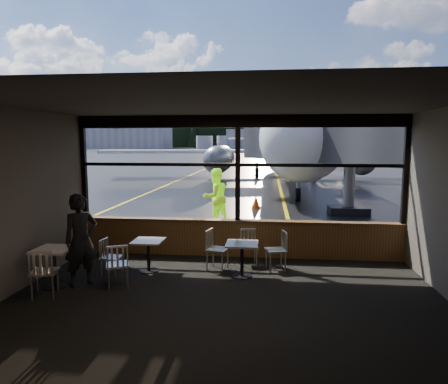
% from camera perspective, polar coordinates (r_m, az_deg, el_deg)
% --- Properties ---
extents(ground_plane, '(520.00, 520.00, 0.00)m').
position_cam_1_polar(ground_plane, '(129.77, 6.04, 5.81)').
color(ground_plane, black).
rests_on(ground_plane, ground).
extents(carpet_floor, '(8.00, 6.00, 0.01)m').
position_cam_1_polar(carpet_floor, '(7.35, 0.06, -15.60)').
color(carpet_floor, black).
rests_on(carpet_floor, ground).
extents(ceiling, '(8.00, 6.00, 0.04)m').
position_cam_1_polar(ceiling, '(6.81, 0.06, 12.61)').
color(ceiling, '#38332D').
rests_on(ceiling, ground).
extents(wall_left, '(0.04, 6.00, 3.50)m').
position_cam_1_polar(wall_left, '(8.31, -28.52, -1.35)').
color(wall_left, '#524A41').
rests_on(wall_left, ground).
extents(wall_back, '(8.00, 0.04, 3.50)m').
position_cam_1_polar(wall_back, '(3.97, -4.74, -8.97)').
color(wall_back, '#524A41').
rests_on(wall_back, ground).
extents(window_sill, '(8.00, 0.28, 0.90)m').
position_cam_1_polar(window_sill, '(10.06, 1.94, -6.69)').
color(window_sill, '#57381A').
rests_on(window_sill, ground).
extents(window_header, '(8.00, 0.18, 0.30)m').
position_cam_1_polar(window_header, '(9.78, 2.01, 10.05)').
color(window_header, black).
rests_on(window_header, ground).
extents(mullion_left, '(0.12, 0.12, 2.60)m').
position_cam_1_polar(mullion_left, '(10.83, -19.38, 3.28)').
color(mullion_left, black).
rests_on(mullion_left, ground).
extents(mullion_centre, '(0.12, 0.12, 2.60)m').
position_cam_1_polar(mullion_centre, '(9.79, 1.98, 3.31)').
color(mullion_centre, black).
rests_on(mullion_centre, ground).
extents(mullion_right, '(0.12, 0.12, 2.60)m').
position_cam_1_polar(mullion_right, '(10.28, 24.55, 2.85)').
color(mullion_right, black).
rests_on(mullion_right, ground).
extents(window_transom, '(8.00, 0.10, 0.08)m').
position_cam_1_polar(window_transom, '(9.78, 1.99, 3.90)').
color(window_transom, black).
rests_on(window_transom, ground).
extents(airliner, '(30.28, 36.27, 11.03)m').
position_cam_1_polar(airliner, '(31.83, 9.03, 11.83)').
color(airliner, white).
rests_on(airliner, ground_plane).
extents(jet_bridge, '(9.09, 11.11, 4.85)m').
position_cam_1_polar(jet_bridge, '(15.51, 17.03, 5.24)').
color(jet_bridge, '#2D2D2F').
rests_on(jet_bridge, ground_plane).
extents(cafe_table_near, '(0.67, 0.67, 0.74)m').
position_cam_1_polar(cafe_table_near, '(8.59, 2.57, -9.67)').
color(cafe_table_near, '#ADA79F').
rests_on(cafe_table_near, carpet_floor).
extents(cafe_table_mid, '(0.65, 0.65, 0.71)m').
position_cam_1_polar(cafe_table_mid, '(9.06, -10.73, -8.97)').
color(cafe_table_mid, '#9B978F').
rests_on(cafe_table_mid, carpet_floor).
extents(cafe_table_left, '(0.71, 0.71, 0.78)m').
position_cam_1_polar(cafe_table_left, '(8.66, -23.05, -9.94)').
color(cafe_table_left, '#A9A39C').
rests_on(cafe_table_left, carpet_floor).
extents(chair_near_e, '(0.59, 0.59, 0.89)m').
position_cam_1_polar(chair_near_e, '(9.08, 7.42, -8.30)').
color(chair_near_e, '#ACA89B').
rests_on(chair_near_e, carpet_floor).
extents(chair_near_w, '(0.61, 0.61, 0.92)m').
position_cam_1_polar(chair_near_w, '(9.00, -0.93, -8.27)').
color(chair_near_w, '#B4B0A3').
rests_on(chair_near_w, carpet_floor).
extents(chair_near_n, '(0.52, 0.52, 0.83)m').
position_cam_1_polar(chair_near_n, '(9.40, 3.58, -7.90)').
color(chair_near_n, beige).
rests_on(chair_near_n, carpet_floor).
extents(chair_mid_s, '(0.65, 0.65, 0.90)m').
position_cam_1_polar(chair_mid_s, '(8.23, -14.97, -10.06)').
color(chair_mid_s, beige).
rests_on(chair_mid_s, carpet_floor).
extents(chair_mid_w, '(0.49, 0.49, 0.82)m').
position_cam_1_polar(chair_mid_w, '(8.91, -15.75, -9.05)').
color(chair_mid_w, '#B2ADA1').
rests_on(chair_mid_w, carpet_floor).
extents(chair_left_s, '(0.63, 0.63, 0.94)m').
position_cam_1_polar(chair_left_s, '(8.19, -24.28, -10.42)').
color(chair_left_s, '#AEAA9D').
rests_on(chair_left_s, carpet_floor).
extents(passenger, '(0.78, 0.80, 1.85)m').
position_cam_1_polar(passenger, '(8.42, -19.75, -6.51)').
color(passenger, black).
rests_on(passenger, carpet_floor).
extents(ground_crew, '(1.21, 1.20, 1.97)m').
position_cam_1_polar(ground_crew, '(13.65, -1.26, -0.74)').
color(ground_crew, '#BFF219').
rests_on(ground_crew, ground_plane).
extents(cone_nose, '(0.40, 0.40, 0.56)m').
position_cam_1_polar(cone_nose, '(17.36, 4.57, -1.43)').
color(cone_nose, '#E85707').
rests_on(cone_nose, ground_plane).
extents(hangar_left, '(45.00, 18.00, 11.00)m').
position_cam_1_polar(hangar_left, '(202.52, -14.24, 7.64)').
color(hangar_left, silver).
rests_on(hangar_left, ground_plane).
extents(hangar_mid, '(38.00, 15.00, 10.00)m').
position_cam_1_polar(hangar_mid, '(194.75, 6.17, 7.70)').
color(hangar_mid, silver).
rests_on(hangar_mid, ground_plane).
extents(hangar_right, '(50.00, 20.00, 12.00)m').
position_cam_1_polar(hangar_right, '(196.90, 24.06, 7.41)').
color(hangar_right, silver).
rests_on(hangar_right, ground_plane).
extents(fuel_tank_a, '(8.00, 8.00, 6.00)m').
position_cam_1_polar(fuel_tank_a, '(194.19, -2.80, 7.14)').
color(fuel_tank_a, silver).
rests_on(fuel_tank_a, ground_plane).
extents(fuel_tank_b, '(8.00, 8.00, 6.00)m').
position_cam_1_polar(fuel_tank_b, '(192.86, 0.16, 7.15)').
color(fuel_tank_b, silver).
rests_on(fuel_tank_b, ground_plane).
extents(fuel_tank_c, '(8.00, 8.00, 6.00)m').
position_cam_1_polar(fuel_tank_c, '(192.04, 3.15, 7.14)').
color(fuel_tank_c, silver).
rests_on(fuel_tank_c, ground_plane).
extents(treeline, '(360.00, 3.00, 12.00)m').
position_cam_1_polar(treeline, '(219.76, 6.20, 7.88)').
color(treeline, black).
rests_on(treeline, ground_plane).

